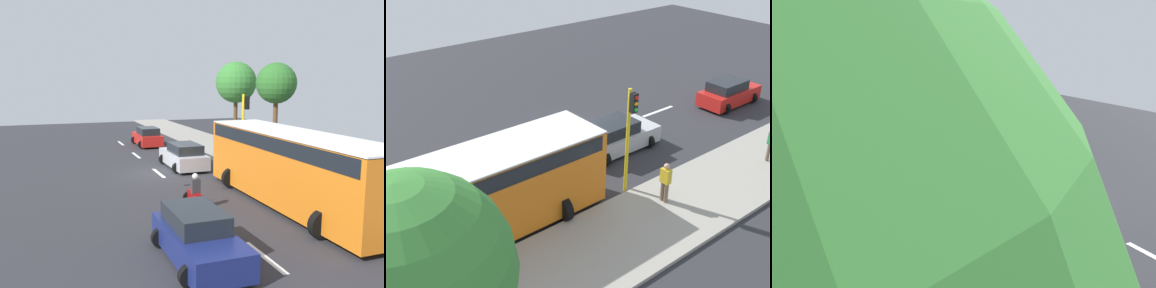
# 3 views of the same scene
# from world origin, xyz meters

# --- Properties ---
(ground_plane) EXTENTS (40.00, 60.00, 0.10)m
(ground_plane) POSITION_xyz_m (0.00, 0.00, -0.05)
(ground_plane) COLOR #2D2D33
(sidewalk) EXTENTS (4.00, 60.00, 0.15)m
(sidewalk) POSITION_xyz_m (7.00, 0.00, 0.07)
(sidewalk) COLOR #9E998E
(sidewalk) RESTS_ON ground
(lane_stripe_north) EXTENTS (0.20, 2.40, 0.01)m
(lane_stripe_north) POSITION_xyz_m (0.00, -6.00, 0.01)
(lane_stripe_north) COLOR white
(lane_stripe_north) RESTS_ON ground
(lane_stripe_mid) EXTENTS (0.20, 2.40, 0.01)m
(lane_stripe_mid) POSITION_xyz_m (0.00, 0.00, 0.01)
(lane_stripe_mid) COLOR white
(lane_stripe_mid) RESTS_ON ground
(lane_stripe_south) EXTENTS (0.20, 2.40, 0.01)m
(lane_stripe_south) POSITION_xyz_m (0.00, 6.00, 0.01)
(lane_stripe_south) COLOR white
(lane_stripe_south) RESTS_ON ground
(lane_stripe_far_south) EXTENTS (0.20, 2.40, 0.01)m
(lane_stripe_far_south) POSITION_xyz_m (0.00, 12.00, 0.01)
(lane_stripe_far_south) COLOR white
(lane_stripe_far_south) RESTS_ON ground
(car_red) EXTENTS (2.12, 3.93, 1.52)m
(car_red) POSITION_xyz_m (1.81, 9.96, 0.71)
(car_red) COLOR red
(car_red) RESTS_ON ground
(car_silver) EXTENTS (2.28, 4.28, 1.52)m
(car_silver) POSITION_xyz_m (1.84, 0.95, 0.71)
(car_silver) COLOR #B7B7BC
(car_silver) RESTS_ON ground
(city_bus) EXTENTS (3.20, 11.00, 3.16)m
(city_bus) POSITION_xyz_m (3.64, -7.85, 1.85)
(city_bus) COLOR orange
(city_bus) RESTS_ON ground
(motorcycle) EXTENTS (0.60, 1.30, 1.53)m
(motorcycle) POSITION_xyz_m (-0.35, -6.86, 0.64)
(motorcycle) COLOR black
(motorcycle) RESTS_ON ground
(pedestrian_by_tree) EXTENTS (0.40, 0.24, 1.69)m
(pedestrian_by_tree) POSITION_xyz_m (6.41, -0.61, 1.06)
(pedestrian_by_tree) COLOR #72604C
(pedestrian_by_tree) RESTS_ON sidewalk
(traffic_light_corner) EXTENTS (0.49, 0.24, 4.50)m
(traffic_light_corner) POSITION_xyz_m (4.85, -1.13, 2.93)
(traffic_light_corner) COLOR yellow
(traffic_light_corner) RESTS_ON ground
(street_tree_north) EXTENTS (3.52, 3.52, 7.08)m
(street_tree_north) POSITION_xyz_m (10.14, -11.37, 5.28)
(street_tree_north) COLOR brown
(street_tree_north) RESTS_ON ground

